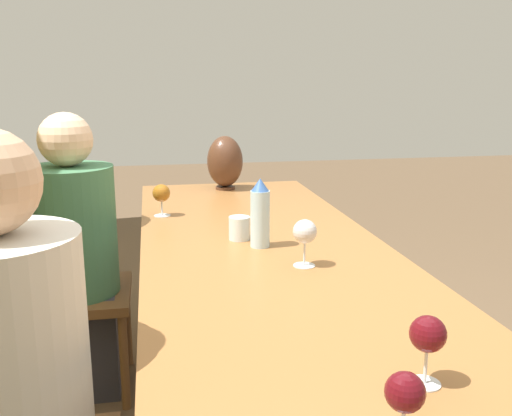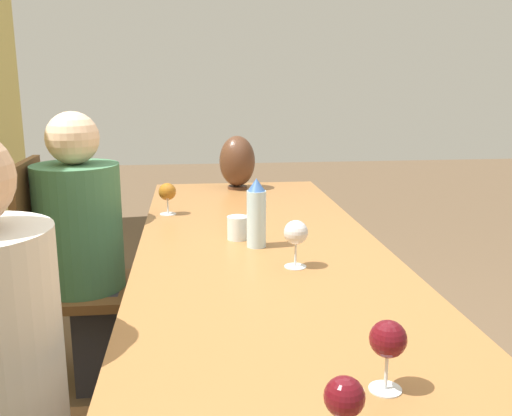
# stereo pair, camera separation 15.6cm
# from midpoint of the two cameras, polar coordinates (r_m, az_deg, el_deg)

# --- Properties ---
(dining_table) EXTENTS (2.67, 0.88, 0.74)m
(dining_table) POSITION_cam_midpoint_polar(r_m,az_deg,el_deg) (1.99, -0.84, -6.45)
(dining_table) COLOR #936033
(dining_table) RESTS_ON ground_plane
(water_bottle) EXTENTS (0.07, 0.07, 0.25)m
(water_bottle) POSITION_cam_midpoint_polar(r_m,az_deg,el_deg) (2.01, -1.81, -0.60)
(water_bottle) COLOR silver
(water_bottle) RESTS_ON dining_table
(water_tumbler) EXTENTS (0.08, 0.08, 0.09)m
(water_tumbler) POSITION_cam_midpoint_polar(r_m,az_deg,el_deg) (2.12, -3.78, -2.04)
(water_tumbler) COLOR silver
(water_tumbler) RESTS_ON dining_table
(vase) EXTENTS (0.19, 0.19, 0.29)m
(vase) POSITION_cam_midpoint_polar(r_m,az_deg,el_deg) (3.06, -4.51, 4.62)
(vase) COLOR #4C2D1E
(vase) RESTS_ON dining_table
(wine_glass_0) EXTENTS (0.08, 0.08, 0.14)m
(wine_glass_0) POSITION_cam_midpoint_polar(r_m,az_deg,el_deg) (2.51, -11.21, 1.39)
(wine_glass_0) COLOR silver
(wine_glass_0) RESTS_ON dining_table
(wine_glass_1) EXTENTS (0.07, 0.07, 0.14)m
(wine_glass_1) POSITION_cam_midpoint_polar(r_m,az_deg,el_deg) (0.96, 9.94, -18.09)
(wine_glass_1) COLOR silver
(wine_glass_1) RESTS_ON dining_table
(wine_glass_2) EXTENTS (0.08, 0.08, 0.15)m
(wine_glass_2) POSITION_cam_midpoint_polar(r_m,az_deg,el_deg) (1.81, 2.45, -2.51)
(wine_glass_2) COLOR silver
(wine_glass_2) RESTS_ON dining_table
(wine_glass_3) EXTENTS (0.07, 0.07, 0.14)m
(wine_glass_3) POSITION_cam_midpoint_polar(r_m,az_deg,el_deg) (1.16, 13.06, -12.40)
(wine_glass_3) COLOR silver
(wine_glass_3) RESTS_ON dining_table
(chair_far) EXTENTS (0.44, 0.44, 1.00)m
(chair_far) POSITION_cam_midpoint_polar(r_m,az_deg,el_deg) (2.55, -21.06, -6.53)
(chair_far) COLOR brown
(chair_far) RESTS_ON ground_plane
(person_near) EXTENTS (0.36, 0.36, 1.24)m
(person_near) POSITION_cam_midpoint_polar(r_m,az_deg,el_deg) (1.44, -26.01, -16.27)
(person_near) COLOR #2D2D38
(person_near) RESTS_ON ground_plane
(person_far) EXTENTS (0.36, 0.36, 1.20)m
(person_far) POSITION_cam_midpoint_polar(r_m,az_deg,el_deg) (2.50, -19.17, -3.89)
(person_far) COLOR #2D2D38
(person_far) RESTS_ON ground_plane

